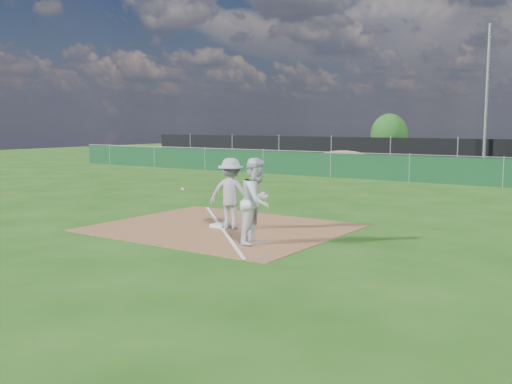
# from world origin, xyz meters

# --- Properties ---
(ground) EXTENTS (90.00, 90.00, 0.00)m
(ground) POSITION_xyz_m (0.00, 10.00, 0.00)
(ground) COLOR #1F4E10
(ground) RESTS_ON ground
(infield_dirt) EXTENTS (6.00, 5.00, 0.02)m
(infield_dirt) POSITION_xyz_m (0.00, 1.00, 0.01)
(infield_dirt) COLOR brown
(infield_dirt) RESTS_ON ground
(foul_line) EXTENTS (5.01, 5.01, 0.01)m
(foul_line) POSITION_xyz_m (0.00, 1.00, 0.03)
(foul_line) COLOR white
(foul_line) RESTS_ON infield_dirt
(green_fence) EXTENTS (44.00, 0.05, 1.20)m
(green_fence) POSITION_xyz_m (0.00, 15.00, 0.60)
(green_fence) COLOR #103B1D
(green_fence) RESTS_ON ground
(dirt_mound) EXTENTS (3.38, 2.60, 1.17)m
(dirt_mound) POSITION_xyz_m (-5.00, 18.50, 0.58)
(dirt_mound) COLOR #9C724B
(dirt_mound) RESTS_ON ground
(black_fence) EXTENTS (46.00, 0.04, 1.80)m
(black_fence) POSITION_xyz_m (0.00, 23.00, 0.90)
(black_fence) COLOR black
(black_fence) RESTS_ON ground
(parking_lot) EXTENTS (46.00, 9.00, 0.01)m
(parking_lot) POSITION_xyz_m (0.00, 28.00, 0.01)
(parking_lot) COLOR black
(parking_lot) RESTS_ON ground
(light_pole) EXTENTS (0.16, 0.16, 8.00)m
(light_pole) POSITION_xyz_m (1.50, 22.70, 4.00)
(light_pole) COLOR slate
(light_pole) RESTS_ON ground
(first_base) EXTENTS (0.37, 0.37, 0.08)m
(first_base) POSITION_xyz_m (-0.06, 1.02, 0.06)
(first_base) COLOR white
(first_base) RESTS_ON infield_dirt
(play_at_first) EXTENTS (2.40, 0.99, 1.78)m
(play_at_first) POSITION_xyz_m (0.30, 1.02, 0.91)
(play_at_first) COLOR #ADADAF
(play_at_first) RESTS_ON infield_dirt
(runner) EXTENTS (0.84, 1.02, 1.91)m
(runner) POSITION_xyz_m (1.82, -0.07, 0.96)
(runner) COLOR silver
(runner) RESTS_ON ground
(car_left) EXTENTS (4.44, 2.17, 1.46)m
(car_left) POSITION_xyz_m (-6.21, 28.23, 0.74)
(car_left) COLOR #9C9FA3
(car_left) RESTS_ON parking_lot
(car_mid) EXTENTS (4.16, 1.62, 1.35)m
(car_mid) POSITION_xyz_m (-1.51, 28.37, 0.68)
(car_mid) COLOR black
(car_mid) RESTS_ON parking_lot
(tree_left) EXTENTS (2.90, 2.90, 3.44)m
(tree_left) POSITION_xyz_m (-7.91, 32.83, 1.77)
(tree_left) COLOR #382316
(tree_left) RESTS_ON ground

